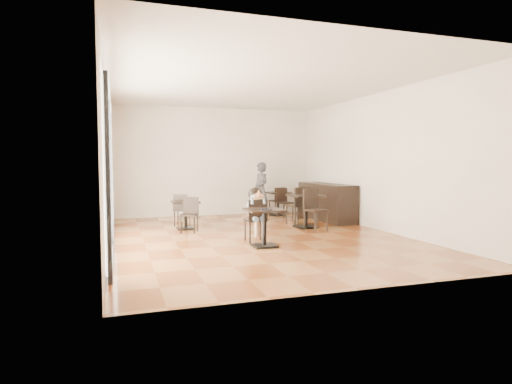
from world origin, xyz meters
name	(u,v)px	position (x,y,z in m)	size (l,w,h in m)	color
floor	(258,237)	(0.00, 0.00, 0.00)	(6.00, 8.00, 0.01)	brown
ceiling	(258,85)	(0.00, 0.00, 3.20)	(6.00, 8.00, 0.01)	silver
wall_back	(216,162)	(0.00, 4.00, 1.60)	(6.00, 0.01, 3.20)	silver
wall_front	(361,161)	(0.00, -4.00, 1.60)	(6.00, 0.01, 3.20)	silver
wall_left	(107,162)	(-3.00, 0.00, 1.60)	(0.01, 8.00, 3.20)	silver
wall_right	(380,162)	(3.00, 0.00, 1.60)	(0.01, 8.00, 3.20)	silver
storefront_window	(108,173)	(-2.97, -0.50, 1.40)	(0.04, 4.50, 2.60)	white
child_table	(264,228)	(-0.21, -1.04, 0.36)	(0.67, 0.67, 0.71)	black
child_chair	(255,220)	(-0.21, -0.49, 0.43)	(0.38, 0.38, 0.86)	black
child	(255,215)	(-0.21, -0.49, 0.54)	(0.38, 0.54, 1.08)	gray
plate	(266,209)	(-0.21, -1.14, 0.72)	(0.24, 0.24, 0.01)	black
pizza_slice	(258,196)	(-0.21, -0.68, 0.93)	(0.25, 0.19, 0.06)	tan
adult_patron	(261,190)	(1.13, 3.10, 0.79)	(0.58, 0.38, 1.59)	#37363A
cafe_table_mid	(306,211)	(1.52, 0.87, 0.40)	(0.76, 0.76, 0.80)	black
cafe_table_left	(186,215)	(-1.29, 1.58, 0.33)	(0.63, 0.63, 0.66)	black
cafe_table_back	(278,204)	(1.78, 3.40, 0.35)	(0.65, 0.65, 0.69)	black
chair_mid_a	(297,206)	(1.52, 1.42, 0.48)	(0.43, 0.43, 0.96)	black
chair_mid_b	(316,210)	(1.52, 0.32, 0.48)	(0.43, 0.43, 0.96)	black
chair_left_a	(182,210)	(-1.29, 2.13, 0.40)	(0.36, 0.36, 0.80)	black
chair_left_b	(189,215)	(-1.29, 1.03, 0.40)	(0.36, 0.36, 0.80)	black
chair_back_a	(277,201)	(1.78, 3.50, 0.42)	(0.37, 0.37, 0.83)	black
chair_back_b	(285,203)	(1.78, 2.85, 0.42)	(0.37, 0.37, 0.83)	black
service_counter	(326,202)	(2.65, 2.00, 0.50)	(0.60, 2.40, 1.00)	black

